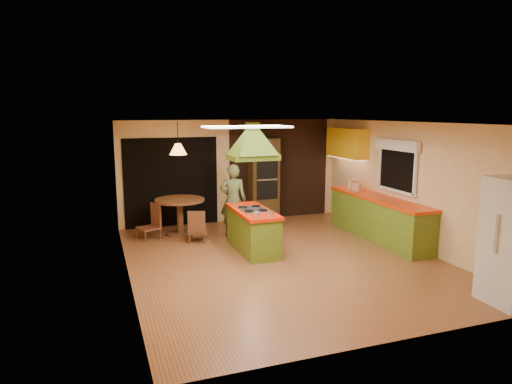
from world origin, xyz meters
name	(u,v)px	position (x,y,z in m)	size (l,w,h in m)	color
ground	(283,260)	(0.00, 0.00, 0.00)	(6.50, 6.50, 0.00)	#975931
room_walls	(284,193)	(0.00, 0.00, 1.25)	(5.50, 6.50, 6.50)	beige
ceiling_plane	(285,123)	(0.00, 0.00, 2.50)	(6.50, 6.50, 0.00)	silver
brick_panel	(279,169)	(1.25, 3.23, 1.25)	(2.64, 0.03, 2.50)	#381E14
nook_opening	(172,182)	(-1.50, 3.23, 1.05)	(2.20, 0.03, 2.10)	black
right_counter	(378,218)	(2.45, 0.60, 0.46)	(0.62, 3.05, 0.92)	olive
upper_cabinets	(347,143)	(2.57, 2.20, 1.95)	(0.34, 1.40, 0.70)	yellow
window_right	(397,157)	(2.70, 0.40, 1.77)	(0.12, 1.35, 1.06)	black
fluor_panel	(247,127)	(-1.10, -1.20, 2.48)	(1.20, 0.60, 0.03)	white
kitchen_island	(253,230)	(-0.35, 0.70, 0.42)	(0.67, 1.64, 0.84)	#5F791E
range_hood	(253,135)	(-0.35, 0.70, 2.26)	(0.90, 0.66, 0.78)	#536F1B
man	(233,200)	(-0.40, 1.87, 0.79)	(0.58, 0.38, 1.59)	#4B532C
wall_oven	(263,180)	(0.70, 2.95, 1.03)	(0.70, 0.62, 2.06)	#473216
dining_table	(180,209)	(-1.47, 2.36, 0.57)	(1.09, 1.09, 0.81)	brown
chair_left	(148,222)	(-2.17, 2.26, 0.38)	(0.41, 0.41, 0.75)	brown
chair_near	(198,225)	(-1.22, 1.71, 0.34)	(0.38, 0.38, 0.69)	brown
pendant_lamp	(178,149)	(-1.47, 2.36, 1.90)	(0.37, 0.37, 0.24)	#FF9E3F
canister_large	(350,184)	(2.40, 1.68, 1.03)	(0.15, 0.15, 0.22)	beige
canister_medium	(358,187)	(2.40, 1.36, 1.01)	(0.13, 0.13, 0.18)	beige
canister_small	(355,186)	(2.40, 1.48, 1.01)	(0.13, 0.13, 0.18)	beige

